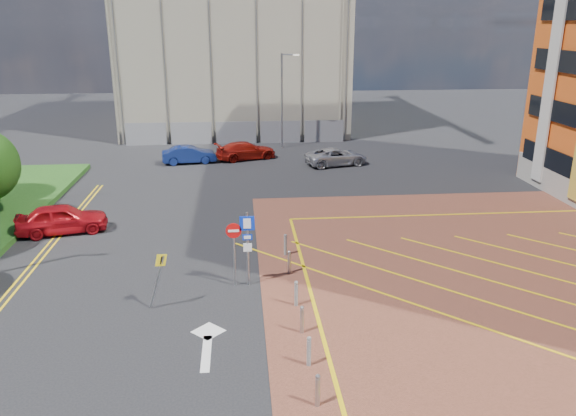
{
  "coord_description": "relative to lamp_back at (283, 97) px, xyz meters",
  "views": [
    {
      "loc": [
        0.29,
        -20.31,
        10.43
      ],
      "look_at": [
        2.31,
        2.69,
        2.78
      ],
      "focal_mm": 35.0,
      "sensor_mm": 36.0,
      "label": 1
    }
  ],
  "objects": [
    {
      "name": "sign_cluster",
      "position": [
        -3.78,
        -27.02,
        -2.41
      ],
      "size": [
        1.17,
        0.12,
        3.2
      ],
      "color": "#9EA0A8",
      "rests_on": "ground"
    },
    {
      "name": "car_red_back",
      "position": [
        -3.3,
        -4.19,
        -3.66
      ],
      "size": [
        5.2,
        3.43,
        1.4
      ],
      "primitive_type": "imported",
      "rotation": [
        0.0,
        0.0,
        1.9
      ],
      "color": "#9E150D",
      "rests_on": "ground"
    },
    {
      "name": "car_red_left",
      "position": [
        -13.08,
        -19.99,
        -3.59
      ],
      "size": [
        4.81,
        2.81,
        1.54
      ],
      "primitive_type": "imported",
      "rotation": [
        0.0,
        0.0,
        1.8
      ],
      "color": "#B00F16",
      "rests_on": "ground"
    },
    {
      "name": "construction_building",
      "position": [
        -4.08,
        12.0,
        6.64
      ],
      "size": [
        21.2,
        19.2,
        22.0
      ],
      "primitive_type": "cube",
      "color": "gray",
      "rests_on": "ground"
    },
    {
      "name": "construction_fence",
      "position": [
        -3.08,
        2.0,
        -3.36
      ],
      "size": [
        21.6,
        0.06,
        2.0
      ],
      "primitive_type": "cube",
      "color": "gray",
      "rests_on": "ground"
    },
    {
      "name": "ground",
      "position": [
        -4.08,
        -28.0,
        -4.36
      ],
      "size": [
        140.0,
        140.0,
        0.0
      ],
      "primitive_type": "plane",
      "color": "black",
      "rests_on": "ground"
    },
    {
      "name": "warning_sign",
      "position": [
        -6.97,
        -28.71,
        -2.93
      ],
      "size": [
        0.79,
        0.42,
        2.25
      ],
      "color": "#9EA0A8",
      "rests_on": "ground"
    },
    {
      "name": "car_blue_back",
      "position": [
        -7.73,
        -5.19,
        -3.68
      ],
      "size": [
        4.29,
        2.04,
        1.36
      ],
      "primitive_type": "imported",
      "rotation": [
        0.0,
        0.0,
        1.72
      ],
      "color": "navy",
      "rests_on": "ground"
    },
    {
      "name": "car_silver_back",
      "position": [
        3.56,
        -6.77,
        -3.7
      ],
      "size": [
        5.16,
        3.31,
        1.32
      ],
      "primitive_type": "imported",
      "rotation": [
        0.0,
        0.0,
        1.82
      ],
      "color": "#A9AAB1",
      "rests_on": "ground"
    },
    {
      "name": "forecourt",
      "position": [
        9.92,
        -28.0,
        -4.35
      ],
      "size": [
        26.0,
        26.0,
        0.02
      ],
      "primitive_type": "cube",
      "color": "brown",
      "rests_on": "ground"
    },
    {
      "name": "lamp_back",
      "position": [
        0.0,
        0.0,
        0.0
      ],
      "size": [
        1.53,
        0.16,
        8.0
      ],
      "color": "#9EA0A8",
      "rests_on": "ground"
    },
    {
      "name": "bollard_row",
      "position": [
        -1.78,
        -29.67,
        -3.89
      ],
      "size": [
        0.14,
        11.14,
        0.9
      ],
      "color": "#9EA0A8",
      "rests_on": "forecourt"
    }
  ]
}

